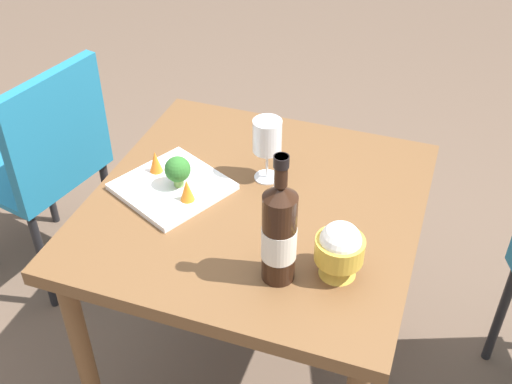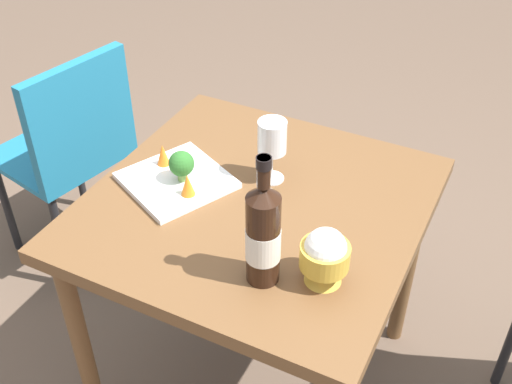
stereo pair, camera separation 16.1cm
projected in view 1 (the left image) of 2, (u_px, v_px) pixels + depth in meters
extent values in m
plane|color=brown|center=(256.00, 372.00, 2.07)|extent=(8.00, 8.00, 0.00)
cube|color=brown|center=(256.00, 207.00, 1.64)|extent=(0.83, 0.83, 0.04)
cylinder|color=brown|center=(86.00, 363.00, 1.69)|extent=(0.05, 0.05, 0.68)
cylinder|color=brown|center=(194.00, 204.00, 2.22)|extent=(0.05, 0.05, 0.68)
cylinder|color=brown|center=(397.00, 251.00, 2.04)|extent=(0.05, 0.05, 0.68)
cube|color=teal|center=(32.00, 168.00, 2.22)|extent=(0.48, 0.48, 0.02)
cube|color=teal|center=(57.00, 132.00, 2.02)|extent=(0.12, 0.40, 0.40)
cylinder|color=black|center=(46.00, 180.00, 2.54)|extent=(0.03, 0.03, 0.43)
cylinder|color=black|center=(43.00, 261.00, 2.18)|extent=(0.03, 0.03, 0.43)
cylinder|color=black|center=(110.00, 208.00, 2.40)|extent=(0.03, 0.03, 0.43)
cylinder|color=black|center=(501.00, 314.00, 1.99)|extent=(0.03, 0.03, 0.43)
cylinder|color=black|center=(279.00, 238.00, 1.35)|extent=(0.08, 0.07, 0.23)
cone|color=black|center=(280.00, 191.00, 1.27)|extent=(0.08, 0.07, 0.03)
cylinder|color=black|center=(281.00, 171.00, 1.24)|extent=(0.03, 0.03, 0.07)
cylinder|color=black|center=(281.00, 161.00, 1.23)|extent=(0.03, 0.03, 0.02)
cylinder|color=silver|center=(279.00, 242.00, 1.36)|extent=(0.08, 0.08, 0.08)
cylinder|color=white|center=(267.00, 177.00, 1.71)|extent=(0.07, 0.07, 0.00)
cylinder|color=white|center=(267.00, 164.00, 1.68)|extent=(0.01, 0.01, 0.08)
cylinder|color=white|center=(267.00, 136.00, 1.63)|extent=(0.08, 0.08, 0.09)
cone|color=gold|center=(338.00, 266.00, 1.41)|extent=(0.08, 0.08, 0.04)
cylinder|color=gold|center=(340.00, 249.00, 1.38)|extent=(0.11, 0.11, 0.05)
sphere|color=white|center=(340.00, 242.00, 1.37)|extent=(0.09, 0.09, 0.09)
cube|color=white|center=(172.00, 187.00, 1.66)|extent=(0.33, 0.33, 0.02)
cylinder|color=#729E4C|center=(179.00, 181.00, 1.65)|extent=(0.03, 0.03, 0.03)
sphere|color=#2D6B28|center=(178.00, 169.00, 1.62)|extent=(0.07, 0.07, 0.07)
cone|color=orange|center=(155.00, 162.00, 1.69)|extent=(0.04, 0.04, 0.06)
cone|color=orange|center=(187.00, 190.00, 1.59)|extent=(0.04, 0.04, 0.06)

